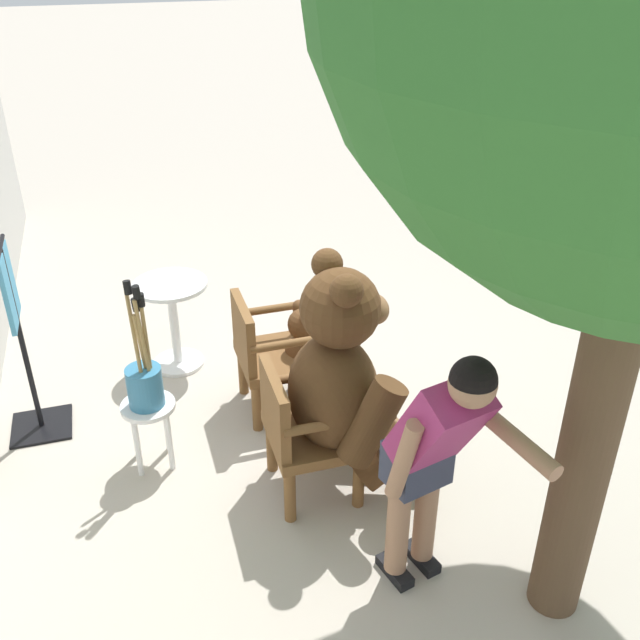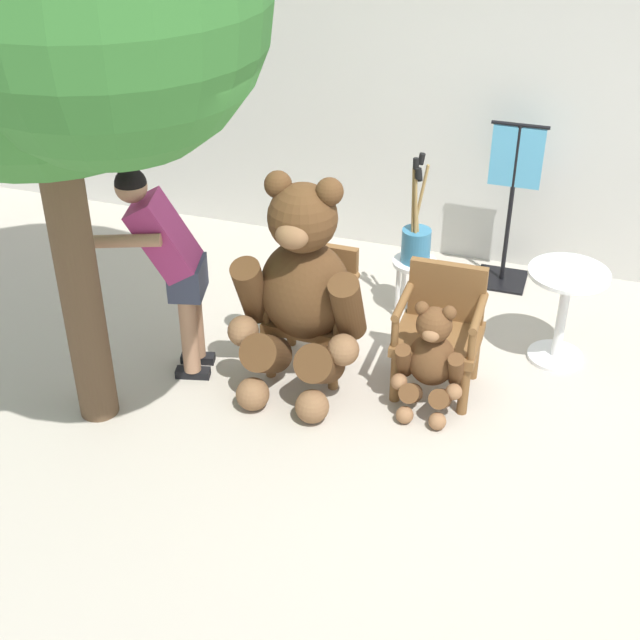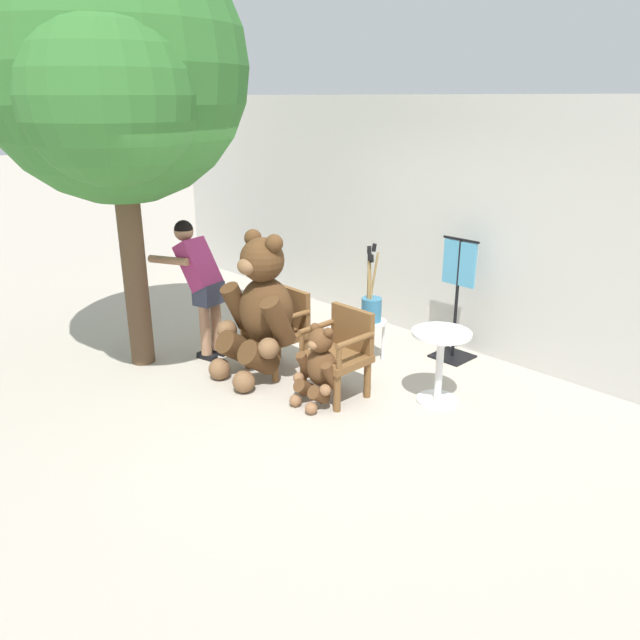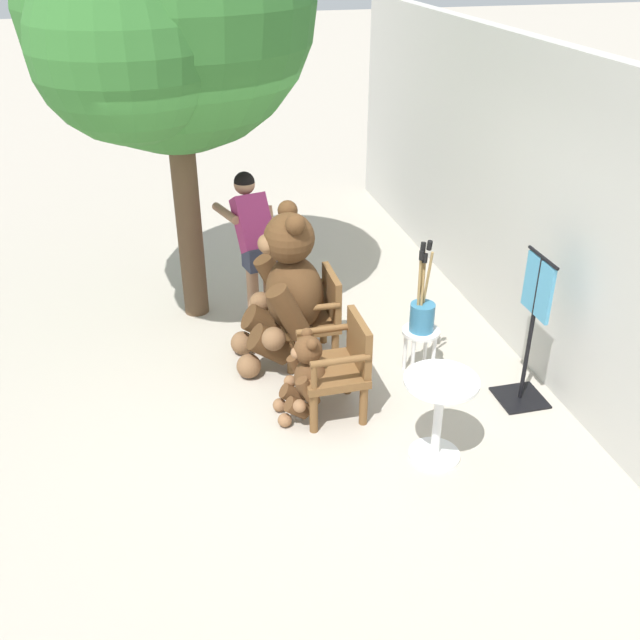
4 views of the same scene
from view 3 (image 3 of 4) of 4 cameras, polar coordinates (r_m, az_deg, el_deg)
name	(u,v)px [view 3 (image 3 of 4)]	position (r m, az deg, el deg)	size (l,w,h in m)	color
ground_plane	(279,392)	(6.27, -3.81, -6.59)	(60.00, 60.00, 0.00)	#B2A899
back_wall	(433,221)	(7.50, 10.31, 8.87)	(10.00, 0.16, 2.80)	beige
wooden_chair_left	(280,327)	(6.64, -3.64, -0.68)	(0.56, 0.52, 0.86)	brown
wooden_chair_right	(340,351)	(6.03, 1.85, -2.83)	(0.56, 0.52, 0.86)	brown
teddy_bear_large	(260,308)	(6.39, -5.50, 1.13)	(0.91, 0.85, 1.52)	#4C3019
teddy_bear_small	(319,366)	(5.87, -0.11, -4.26)	(0.47, 0.44, 0.79)	brown
person_visitor	(200,278)	(6.96, -10.94, 3.82)	(0.76, 0.60, 1.52)	black
white_stool	(371,330)	(6.89, 4.67, -0.89)	(0.34, 0.34, 0.46)	white
brush_bucket	(371,305)	(6.79, 4.72, 1.39)	(0.22, 0.22, 0.86)	teal
round_side_table	(440,359)	(5.99, 10.91, -3.49)	(0.56, 0.56, 0.72)	white
patio_tree	(113,73)	(6.53, -18.42, 20.67)	(2.72, 2.59, 4.34)	brown
clothing_display_stand	(457,296)	(6.97, 12.40, 2.13)	(0.44, 0.40, 1.36)	black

